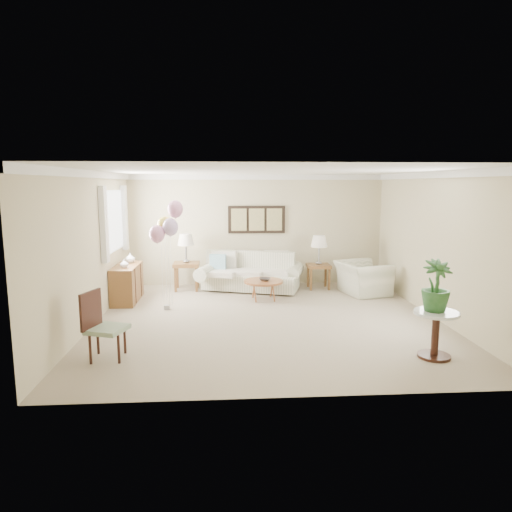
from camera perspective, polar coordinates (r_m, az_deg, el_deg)
The scene contains 18 objects.
ground_plane at distance 8.17m, azimuth 1.50°, elevation -7.94°, with size 6.00×6.00×0.00m, color tan.
room_shell at distance 7.93m, azimuth 0.70°, elevation 3.55°, with size 6.04×6.04×2.60m.
wall_art_triptych at distance 10.80m, azimuth 0.08°, elevation 4.58°, with size 1.35×0.06×0.65m.
sofa at distance 10.35m, azimuth -0.63°, elevation -2.39°, with size 2.55×1.46×0.85m.
end_table_left at distance 10.41m, azimuth -8.69°, elevation -1.36°, with size 0.58×0.52×0.63m.
end_table_right at distance 10.54m, azimuth 7.83°, elevation -1.52°, with size 0.52×0.47×0.57m.
lamp_left at distance 10.33m, azimuth -8.76°, elevation 1.92°, with size 0.37×0.37×0.65m.
lamp_right at distance 10.45m, azimuth 7.90°, elevation 1.72°, with size 0.38×0.38×0.67m.
coffee_table at distance 9.43m, azimuth 0.94°, elevation -3.27°, with size 0.81×0.81×0.41m.
decor_bowl at distance 9.38m, azimuth 1.11°, elevation -2.95°, with size 0.24×0.24×0.06m, color #322C29.
armchair at distance 10.23m, azimuth 13.17°, elevation -2.70°, with size 1.07×0.94×0.70m, color beige.
side_table at distance 6.77m, azimuth 21.58°, elevation -7.78°, with size 0.61×0.61×0.66m.
potted_plant at distance 6.67m, azimuth 21.58°, elevation -3.46°, with size 0.40×0.40×0.71m, color #205220.
accent_chair at distance 6.61m, azimuth -18.73°, elevation -8.04°, with size 0.59×0.59×0.95m.
credenza at distance 9.71m, azimuth -15.82°, elevation -3.30°, with size 0.46×1.20×0.74m.
vase_white at distance 9.37m, azimuth -16.15°, elevation -0.91°, with size 0.16×0.16×0.17m, color silver.
vase_sage at distance 9.92m, azimuth -15.45°, elevation -0.24°, with size 0.20×0.20×0.21m, color silver.
balloon_cluster at distance 8.68m, azimuth -11.07°, elevation 3.88°, with size 0.62×0.45×2.08m.
Camera 1 is at (-0.73, -7.78, 2.37)m, focal length 32.00 mm.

